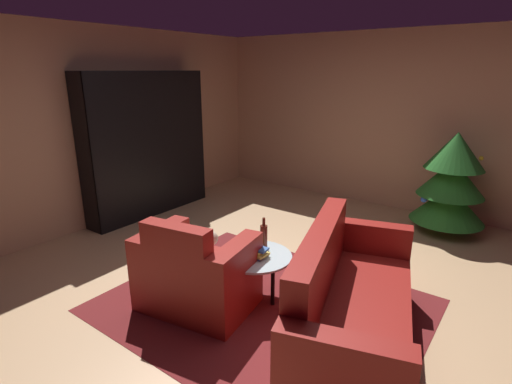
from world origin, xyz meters
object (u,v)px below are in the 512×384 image
Objects in this scene: armchair_red at (196,274)px; coffee_table at (256,260)px; bottle_on_table at (264,236)px; couch_red at (349,309)px; bookshelf_unit at (154,145)px; book_stack_on_table at (256,252)px; decorated_tree at (451,182)px.

coffee_table is (0.35, 0.41, 0.08)m from armchair_red.
bottle_on_table is (0.31, 0.58, 0.24)m from armchair_red.
armchair_red is at bearing -118.35° from bottle_on_table.
couch_red is at bearing 13.65° from armchair_red.
bookshelf_unit is at bearing 161.66° from couch_red.
bookshelf_unit is 2.88m from book_stack_on_table.
couch_red is 0.95m from coffee_table.
coffee_table is at bearing 49.45° from armchair_red.
coffee_table is at bearing -78.85° from bottle_on_table.
bookshelf_unit is 3.08× the size of coffee_table.
armchair_red is 4.77× the size of book_stack_on_table.
book_stack_on_table is at bearing -51.62° from coffee_table.
bookshelf_unit is 3.78m from couch_red.
couch_red reaches higher than coffee_table.
armchair_red reaches higher than book_stack_on_table.
decorated_tree reaches higher than couch_red.
book_stack_on_table is at bearing 46.54° from armchair_red.
bookshelf_unit is 2.87m from coffee_table.
couch_red is (1.28, 0.31, -0.01)m from armchair_red.
bottle_on_table is at bearing -113.00° from decorated_tree.
bookshelf_unit is at bearing 160.58° from bottle_on_table.
book_stack_on_table is (0.36, 0.38, 0.17)m from armchair_red.
decorated_tree reaches higher than book_stack_on_table.
bottle_on_table is (-0.97, 0.27, 0.25)m from couch_red.
couch_red is 2.85m from decorated_tree.
decorated_tree is at bearing 87.71° from couch_red.
coffee_table is (-0.94, 0.09, 0.09)m from couch_red.
book_stack_on_table is 0.21m from bottle_on_table.
coffee_table is 2.94m from decorated_tree.
decorated_tree is (1.05, 2.73, 0.27)m from coffee_table.
bookshelf_unit is 2.75m from bottle_on_table.
bookshelf_unit is at bearing 157.19° from book_stack_on_table.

